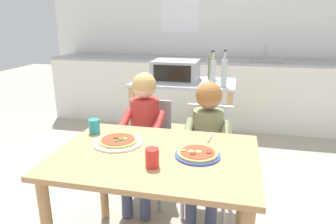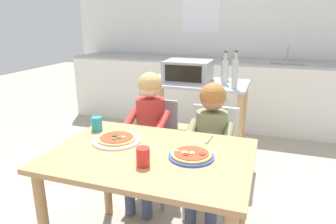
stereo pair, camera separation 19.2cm
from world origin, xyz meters
The scene contains 18 objects.
ground_plane centered at (0.00, 1.23, 0.00)m, with size 12.33×12.33×0.00m, color #A89E8C.
back_wall_tiled centered at (0.00, 3.14, 1.35)m, with size 4.94×0.13×2.70m.
kitchen_counter centered at (0.00, 2.73, 0.45)m, with size 4.44×0.60×1.11m.
kitchen_island_cart centered at (-0.09, 1.43, 0.57)m, with size 1.00×0.59×0.86m.
toaster_oven centered at (-0.18, 1.43, 0.96)m, with size 0.44×0.36×0.20m.
bottle_slim_sauce centered at (0.16, 1.59, 0.98)m, with size 0.07×0.07×0.29m.
bottle_clear_vinegar centered at (0.19, 1.39, 0.98)m, with size 0.06×0.06×0.31m.
bottle_tall_green_wine centered at (0.30, 1.23, 0.99)m, with size 0.05×0.05×0.33m.
dining_table centered at (0.00, 0.00, 0.62)m, with size 1.11×0.79×0.73m.
dining_chair_left centered at (-0.26, 0.70, 0.48)m, with size 0.36×0.36×0.81m.
dining_chair_right centered at (0.23, 0.65, 0.48)m, with size 0.36×0.36×0.81m.
child_in_red_shirt centered at (-0.26, 0.58, 0.67)m, with size 0.32×0.42×1.05m.
child_in_olive_shirt centered at (0.23, 0.53, 0.65)m, with size 0.32×0.42×1.01m.
pizza_plate_white centered at (-0.26, 0.09, 0.75)m, with size 0.30×0.30×0.03m.
pizza_plate_blue_rimmed centered at (0.23, 0.01, 0.75)m, with size 0.25×0.25×0.03m.
drinking_cup_teal centered at (-0.47, 0.21, 0.78)m, with size 0.07×0.07×0.09m, color teal.
drinking_cup_red centered at (0.02, -0.16, 0.78)m, with size 0.07×0.07×0.10m, color red.
serving_spoon centered at (0.27, 0.29, 0.74)m, with size 0.01×0.01×0.14m, color #B7BABF.
Camera 2 is at (0.59, -1.44, 1.45)m, focal length 32.54 mm.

